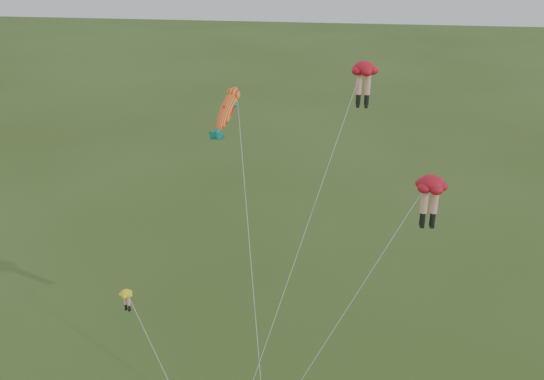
# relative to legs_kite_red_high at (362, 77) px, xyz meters

# --- Properties ---
(legs_kite_red_high) EXTENTS (7.06, 10.04, 19.42)m
(legs_kite_red_high) POSITION_rel_legs_kite_red_high_xyz_m (0.00, 0.00, 0.00)
(legs_kite_red_high) COLOR #B41221
(legs_kite_red_high) RESTS_ON ground
(legs_kite_red_mid) EXTENTS (9.32, 5.49, 15.07)m
(legs_kite_red_mid) POSITION_rel_legs_kite_red_high_xyz_m (3.46, -5.08, -4.28)
(legs_kite_red_mid) COLOR #B41221
(legs_kite_red_mid) RESTS_ON ground
(legs_kite_yellow) EXTENTS (6.17, 5.41, 7.81)m
(legs_kite_yellow) POSITION_rel_legs_kite_red_high_xyz_m (-11.80, -6.37, -11.67)
(legs_kite_yellow) COLOR yellow
(legs_kite_yellow) RESTS_ON ground
(fish_kite) EXTENTS (4.69, 12.03, 17.61)m
(fish_kite) POSITION_rel_legs_kite_red_high_xyz_m (-7.66, 0.86, -2.44)
(fish_kite) COLOR #FFA820
(fish_kite) RESTS_ON ground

